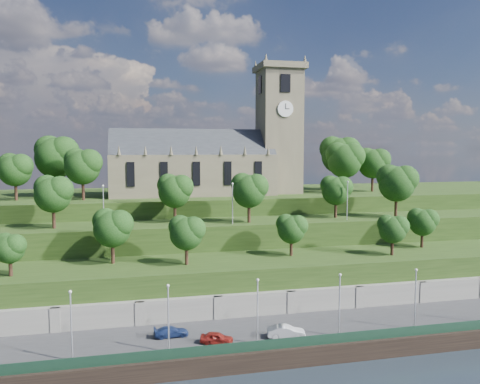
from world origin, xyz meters
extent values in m
plane|color=black|center=(0.00, 0.00, 0.00)|extent=(320.00, 320.00, 0.00)
cube|color=#2D2D30|center=(0.00, 6.00, 1.00)|extent=(160.00, 12.00, 2.00)
cube|color=black|center=(0.00, -0.05, 1.10)|extent=(160.00, 0.50, 2.20)
cube|color=#173423|center=(0.00, 0.60, 2.60)|extent=(160.00, 0.10, 1.20)
cube|color=slate|center=(0.00, 12.00, 2.50)|extent=(160.00, 2.00, 5.00)
cube|color=slate|center=(-25.00, 11.20, 2.50)|extent=(1.20, 0.60, 5.00)
cube|color=slate|center=(-15.00, 11.20, 2.50)|extent=(1.20, 0.60, 5.00)
cube|color=slate|center=(-5.00, 11.20, 2.50)|extent=(1.20, 0.60, 5.00)
cube|color=slate|center=(5.00, 11.20, 2.50)|extent=(1.20, 0.60, 5.00)
cube|color=slate|center=(15.00, 11.20, 2.50)|extent=(1.20, 0.60, 5.00)
cube|color=slate|center=(25.00, 11.20, 2.50)|extent=(1.20, 0.60, 5.00)
cube|color=#203511|center=(0.00, 18.00, 4.00)|extent=(160.00, 12.00, 8.00)
cube|color=#203511|center=(0.00, 29.00, 6.00)|extent=(160.00, 10.00, 12.00)
cube|color=#203511|center=(0.00, 50.00, 7.50)|extent=(160.00, 32.00, 15.00)
cube|color=brown|center=(-4.00, 46.00, 19.00)|extent=(32.00, 12.00, 8.00)
cube|color=#24272C|center=(-4.00, 46.00, 23.00)|extent=(32.00, 10.18, 10.18)
cone|color=brown|center=(-18.00, 40.00, 23.90)|extent=(0.70, 0.70, 1.80)
cone|color=brown|center=(-13.33, 40.00, 23.90)|extent=(0.70, 0.70, 1.80)
cone|color=brown|center=(-8.67, 40.00, 23.90)|extent=(0.70, 0.70, 1.80)
cone|color=brown|center=(-4.00, 40.00, 23.90)|extent=(0.70, 0.70, 1.80)
cone|color=brown|center=(0.67, 40.00, 23.90)|extent=(0.70, 0.70, 1.80)
cone|color=brown|center=(5.33, 40.00, 23.90)|extent=(0.70, 0.70, 1.80)
cone|color=brown|center=(10.00, 40.00, 23.90)|extent=(0.70, 0.70, 1.80)
cube|color=black|center=(-16.00, 39.92, 19.50)|extent=(1.40, 0.25, 4.50)
cube|color=black|center=(-10.00, 39.92, 19.50)|extent=(1.40, 0.25, 4.50)
cube|color=black|center=(-4.00, 39.92, 19.50)|extent=(1.40, 0.25, 4.50)
cube|color=black|center=(2.00, 39.92, 19.50)|extent=(1.40, 0.25, 4.50)
cube|color=black|center=(8.00, 39.92, 19.50)|extent=(1.40, 0.25, 4.50)
cube|color=brown|center=(14.00, 46.00, 27.50)|extent=(8.00, 8.00, 25.00)
cube|color=brown|center=(14.00, 46.00, 40.60)|extent=(9.20, 9.20, 1.20)
cone|color=brown|center=(10.00, 42.00, 41.80)|extent=(0.80, 0.80, 1.60)
cone|color=brown|center=(10.00, 50.00, 41.80)|extent=(0.80, 0.80, 1.60)
cone|color=brown|center=(18.00, 42.00, 41.80)|extent=(0.80, 0.80, 1.60)
cone|color=brown|center=(18.00, 50.00, 41.80)|extent=(0.80, 0.80, 1.60)
cube|color=black|center=(14.00, 41.92, 37.00)|extent=(2.00, 0.25, 3.50)
cube|color=black|center=(14.00, 50.08, 37.00)|extent=(2.00, 0.25, 3.50)
cube|color=black|center=(9.92, 46.00, 37.00)|extent=(0.25, 2.00, 3.50)
cube|color=black|center=(18.08, 46.00, 37.00)|extent=(0.25, 2.00, 3.50)
cylinder|color=white|center=(14.00, 41.88, 32.00)|extent=(3.20, 0.30, 3.20)
cylinder|color=white|center=(18.12, 46.00, 32.00)|extent=(0.30, 3.20, 3.20)
cube|color=black|center=(14.00, 41.70, 32.50)|extent=(0.12, 0.05, 1.10)
cube|color=black|center=(14.40, 41.70, 32.00)|extent=(0.80, 0.05, 0.12)
cylinder|color=black|center=(-30.92, 16.00, 9.19)|extent=(0.47, 0.47, 2.38)
sphere|color=black|center=(-30.92, 16.00, 11.49)|extent=(3.71, 3.71, 3.71)
sphere|color=black|center=(-30.18, 15.63, 12.05)|extent=(2.78, 2.78, 2.78)
sphere|color=black|center=(-31.57, 16.46, 12.23)|extent=(2.59, 2.59, 2.59)
cylinder|color=black|center=(-18.52, 20.00, 9.68)|extent=(0.51, 0.51, 3.36)
sphere|color=black|center=(-18.52, 20.00, 12.93)|extent=(5.23, 5.23, 5.23)
sphere|color=black|center=(-17.47, 19.48, 13.71)|extent=(3.92, 3.92, 3.92)
sphere|color=black|center=(-19.43, 20.65, 13.97)|extent=(3.66, 3.66, 3.66)
cylinder|color=black|center=(-8.43, 17.00, 9.49)|extent=(0.49, 0.49, 2.99)
sphere|color=black|center=(-8.43, 17.00, 12.38)|extent=(4.65, 4.65, 4.65)
sphere|color=black|center=(-7.50, 16.54, 13.08)|extent=(3.49, 3.49, 3.49)
sphere|color=black|center=(-9.24, 17.58, 13.31)|extent=(3.25, 3.25, 3.25)
cylinder|color=black|center=(7.62, 19.00, 9.36)|extent=(0.48, 0.48, 2.73)
sphere|color=black|center=(7.62, 19.00, 12.00)|extent=(4.24, 4.24, 4.24)
sphere|color=black|center=(8.47, 18.58, 12.63)|extent=(3.18, 3.18, 3.18)
sphere|color=black|center=(6.88, 19.53, 12.85)|extent=(2.97, 2.97, 2.97)
cylinder|color=black|center=(22.75, 16.00, 9.33)|extent=(0.48, 0.48, 2.66)
sphere|color=black|center=(22.75, 16.00, 11.90)|extent=(4.14, 4.14, 4.14)
sphere|color=black|center=(23.57, 15.59, 12.52)|extent=(3.11, 3.11, 3.11)
sphere|color=black|center=(22.02, 16.52, 12.73)|extent=(2.90, 2.90, 2.90)
cylinder|color=black|center=(30.53, 20.00, 9.39)|extent=(0.48, 0.48, 2.79)
sphere|color=black|center=(30.53, 20.00, 12.09)|extent=(4.34, 4.34, 4.34)
sphere|color=black|center=(31.40, 19.57, 12.74)|extent=(3.25, 3.25, 3.25)
sphere|color=black|center=(29.78, 20.54, 12.96)|extent=(3.04, 3.04, 3.04)
cylinder|color=black|center=(-27.48, 28.00, 13.76)|extent=(0.52, 0.52, 3.52)
sphere|color=black|center=(-27.48, 28.00, 17.17)|extent=(5.48, 5.48, 5.48)
sphere|color=black|center=(-26.39, 27.45, 17.99)|extent=(4.11, 4.11, 4.11)
sphere|color=black|center=(-28.44, 28.69, 18.26)|extent=(3.84, 3.84, 3.84)
cylinder|color=black|center=(-8.92, 30.00, 13.73)|extent=(0.51, 0.51, 3.47)
sphere|color=black|center=(-8.92, 30.00, 17.09)|extent=(5.40, 5.40, 5.40)
sphere|color=black|center=(-7.84, 29.46, 17.90)|extent=(4.05, 4.05, 4.05)
sphere|color=black|center=(-9.86, 30.67, 18.17)|extent=(3.78, 3.78, 3.78)
cylinder|color=black|center=(2.99, 27.00, 13.77)|extent=(0.52, 0.52, 3.54)
sphere|color=black|center=(2.99, 27.00, 17.19)|extent=(5.50, 5.50, 5.50)
sphere|color=black|center=(4.09, 26.45, 18.01)|extent=(4.13, 4.13, 4.13)
sphere|color=black|center=(2.03, 27.69, 18.29)|extent=(3.85, 3.85, 3.85)
cylinder|color=black|center=(19.25, 29.00, 13.61)|extent=(0.50, 0.50, 3.21)
sphere|color=black|center=(19.25, 29.00, 16.71)|extent=(5.00, 5.00, 5.00)
sphere|color=black|center=(20.25, 28.50, 17.46)|extent=(3.75, 3.75, 3.75)
sphere|color=black|center=(18.38, 29.62, 17.71)|extent=(3.50, 3.50, 3.50)
cylinder|color=black|center=(29.85, 27.00, 14.02)|extent=(0.54, 0.54, 4.05)
sphere|color=black|center=(29.85, 27.00, 17.94)|extent=(6.30, 6.30, 6.30)
sphere|color=black|center=(31.11, 26.37, 18.88)|extent=(4.72, 4.72, 4.72)
sphere|color=black|center=(28.75, 27.79, 19.20)|extent=(4.41, 4.41, 4.41)
cylinder|color=black|center=(-35.92, 42.00, 16.81)|extent=(0.52, 0.52, 3.62)
sphere|color=black|center=(-35.92, 42.00, 20.31)|extent=(5.64, 5.64, 5.64)
sphere|color=black|center=(-34.79, 41.44, 21.16)|extent=(4.23, 4.23, 4.23)
sphere|color=black|center=(-36.91, 42.70, 21.44)|extent=(3.95, 3.95, 3.95)
cylinder|color=black|center=(-29.96, 48.00, 17.52)|extent=(0.58, 0.58, 5.04)
sphere|color=black|center=(-29.96, 48.00, 22.39)|extent=(7.83, 7.83, 7.83)
sphere|color=black|center=(-28.39, 47.22, 23.56)|extent=(5.87, 5.87, 5.87)
sphere|color=black|center=(-31.33, 48.98, 23.95)|extent=(5.48, 5.48, 5.48)
cylinder|color=black|center=(-24.34, 40.00, 17.00)|extent=(0.54, 0.54, 3.99)
sphere|color=black|center=(-24.34, 40.00, 20.86)|extent=(6.21, 6.21, 6.21)
sphere|color=black|center=(-23.10, 39.38, 21.79)|extent=(4.66, 4.66, 4.66)
sphere|color=black|center=(-25.43, 40.78, 22.10)|extent=(4.35, 4.35, 4.35)
cylinder|color=black|center=(26.93, 42.00, 17.25)|extent=(0.56, 0.56, 4.50)
sphere|color=black|center=(26.93, 42.00, 21.61)|extent=(7.01, 7.01, 7.01)
sphere|color=black|center=(28.33, 41.30, 22.66)|extent=(5.26, 5.26, 5.26)
sphere|color=black|center=(25.70, 42.88, 23.01)|extent=(4.91, 4.91, 4.91)
cylinder|color=black|center=(29.43, 50.00, 17.57)|extent=(0.59, 0.59, 5.14)
sphere|color=black|center=(29.43, 50.00, 22.54)|extent=(8.00, 8.00, 8.00)
sphere|color=black|center=(31.03, 49.20, 23.75)|extent=(6.00, 6.00, 6.00)
sphere|color=black|center=(28.03, 51.00, 24.15)|extent=(5.60, 5.60, 5.60)
cylinder|color=black|center=(34.38, 44.00, 17.02)|extent=(0.54, 0.54, 4.03)
sphere|color=black|center=(34.38, 44.00, 20.92)|extent=(6.27, 6.27, 6.27)
sphere|color=black|center=(35.64, 43.37, 21.86)|extent=(4.71, 4.71, 4.71)
sphere|color=black|center=(33.29, 44.78, 22.17)|extent=(4.39, 4.39, 4.39)
cylinder|color=#B2B2B7|center=(-22.00, 2.50, 5.65)|extent=(0.16, 0.16, 7.31)
sphere|color=silver|center=(-22.00, 2.50, 9.43)|extent=(0.36, 0.36, 0.36)
cylinder|color=#B2B2B7|center=(-12.00, 2.50, 5.65)|extent=(0.16, 0.16, 7.31)
sphere|color=silver|center=(-12.00, 2.50, 9.43)|extent=(0.36, 0.36, 0.36)
cylinder|color=#B2B2B7|center=(-2.00, 2.50, 5.65)|extent=(0.16, 0.16, 7.31)
sphere|color=silver|center=(-2.00, 2.50, 9.43)|extent=(0.36, 0.36, 0.36)
cylinder|color=#B2B2B7|center=(8.00, 2.50, 5.65)|extent=(0.16, 0.16, 7.31)
sphere|color=silver|center=(8.00, 2.50, 9.43)|extent=(0.36, 0.36, 0.36)
cylinder|color=#B2B2B7|center=(18.00, 2.50, 5.65)|extent=(0.16, 0.16, 7.31)
sphere|color=silver|center=(18.00, 2.50, 9.43)|extent=(0.36, 0.36, 0.36)
cylinder|color=#B2B2B7|center=(-20.00, 26.00, 15.22)|extent=(0.16, 0.16, 6.43)
sphere|color=silver|center=(-20.00, 26.00, 18.55)|extent=(0.36, 0.36, 0.36)
cylinder|color=#B2B2B7|center=(0.00, 26.00, 15.22)|extent=(0.16, 0.16, 6.43)
sphere|color=silver|center=(0.00, 26.00, 18.55)|extent=(0.36, 0.36, 0.36)
cylinder|color=#B2B2B7|center=(20.00, 26.00, 15.22)|extent=(0.16, 0.16, 6.43)
sphere|color=silver|center=(20.00, 26.00, 18.55)|extent=(0.36, 0.36, 0.36)
imported|color=maroon|center=(-6.50, 3.64, 2.64)|extent=(4.06, 2.69, 1.28)
imported|color=#ACADB1|center=(1.74, 3.37, 2.73)|extent=(4.67, 2.57, 1.46)
imported|color=navy|center=(-11.44, 6.74, 2.59)|extent=(4.14, 1.79, 1.19)
camera|label=1|loc=(-15.19, -47.21, 24.16)|focal=35.00mm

